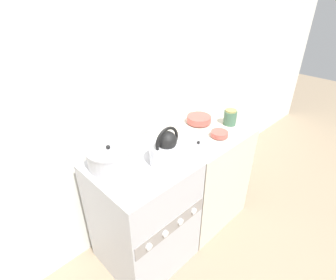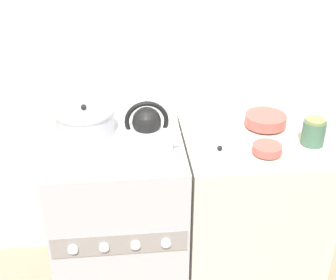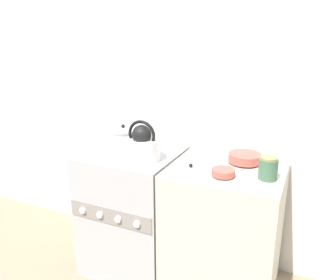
% 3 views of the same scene
% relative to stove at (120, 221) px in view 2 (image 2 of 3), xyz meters
% --- Properties ---
extents(wall_back, '(7.00, 0.06, 2.50)m').
position_rel_stove_xyz_m(wall_back, '(0.00, 0.40, 0.80)').
color(wall_back, silver).
rests_on(wall_back, ground_plane).
extents(stove, '(0.63, 0.61, 0.89)m').
position_rel_stove_xyz_m(stove, '(0.00, 0.00, 0.00)').
color(stove, '#B2B2B7').
rests_on(stove, ground_plane).
extents(counter, '(0.68, 0.62, 0.89)m').
position_rel_stove_xyz_m(counter, '(0.67, 0.02, -0.00)').
color(counter, beige).
rests_on(counter, ground_plane).
extents(kettle, '(0.28, 0.23, 0.26)m').
position_rel_stove_xyz_m(kettle, '(0.14, -0.10, 0.54)').
color(kettle, silver).
rests_on(kettle, stove).
extents(cooking_pot, '(0.29, 0.29, 0.16)m').
position_rel_stove_xyz_m(cooking_pot, '(-0.14, 0.13, 0.51)').
color(cooking_pot, '#B2B2B7').
rests_on(cooking_pot, stove).
extents(enamel_bowl, '(0.21, 0.21, 0.06)m').
position_rel_stove_xyz_m(enamel_bowl, '(0.75, 0.13, 0.47)').
color(enamel_bowl, '#B75147').
rests_on(enamel_bowl, counter).
extents(small_ceramic_bowl, '(0.13, 0.13, 0.04)m').
position_rel_stove_xyz_m(small_ceramic_bowl, '(0.68, -0.13, 0.46)').
color(small_ceramic_bowl, '#B75147').
rests_on(small_ceramic_bowl, counter).
extents(storage_jar, '(0.11, 0.11, 0.13)m').
position_rel_stove_xyz_m(storage_jar, '(0.92, -0.06, 0.50)').
color(storage_jar, '#3F664C').
rests_on(storage_jar, counter).
extents(loose_pot_lid, '(0.18, 0.18, 0.03)m').
position_rel_stove_xyz_m(loose_pot_lid, '(0.47, -0.10, 0.44)').
color(loose_pot_lid, '#B2B2B7').
rests_on(loose_pot_lid, counter).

